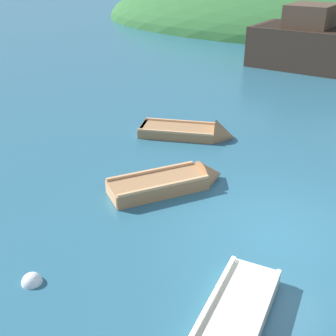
{
  "coord_description": "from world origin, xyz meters",
  "views": [
    {
      "loc": [
        1.33,
        -7.72,
        5.42
      ],
      "look_at": [
        -3.45,
        1.41,
        0.19
      ],
      "focal_mm": 44.94,
      "sensor_mm": 36.0,
      "label": 1
    }
  ],
  "objects": [
    {
      "name": "buoy_white",
      "position": [
        -3.68,
        -3.58,
        0.0
      ],
      "size": [
        0.39,
        0.39,
        0.39
      ],
      "primitive_type": "sphere",
      "color": "white",
      "rests_on": "ground"
    },
    {
      "name": "shore_hill",
      "position": [
        -6.85,
        32.89,
        0.0
      ],
      "size": [
        36.74,
        24.59,
        8.53
      ],
      "primitive_type": "ellipsoid",
      "color": "#2D602D",
      "rests_on": "ground"
    },
    {
      "name": "ground_plane",
      "position": [
        0.0,
        0.0,
        0.0
      ],
      "size": [
        120.0,
        120.0,
        0.0
      ],
      "primitive_type": "plane",
      "color": "#285B70"
    },
    {
      "name": "rowboat_portside",
      "position": [
        -2.96,
        0.83,
        0.12
      ],
      "size": [
        2.66,
        3.02,
        0.91
      ],
      "rotation": [
        0.0,
        0.0,
        0.9
      ],
      "color": "#9E7047",
      "rests_on": "ground"
    },
    {
      "name": "rowboat_near_dock",
      "position": [
        -3.92,
        4.23,
        0.08
      ],
      "size": [
        3.32,
        1.94,
        1.07
      ],
      "rotation": [
        0.0,
        0.0,
        0.29
      ],
      "color": "#9E7047",
      "rests_on": "ground"
    }
  ]
}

